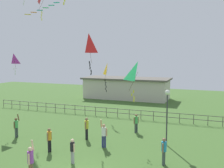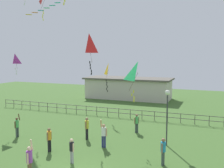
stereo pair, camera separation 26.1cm
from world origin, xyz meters
The scene contains 15 objects.
lamppost centered at (3.52, 7.22, 2.98)m, with size 0.36×0.36×4.05m.
person_0 centered at (0.62, 9.41, 0.92)m, with size 0.35×0.39×1.60m.
person_1 centered at (-2.47, 6.32, 0.98)m, with size 0.32×0.52×1.71m.
person_2 centered at (-0.53, 5.15, 1.00)m, with size 0.52×0.31×1.99m.
person_3 centered at (-3.62, 3.04, 0.94)m, with size 0.30×0.49×1.63m.
person_4 centered at (-2.26, -0.62, 1.03)m, with size 0.32×0.55×2.05m.
person_5 centered at (3.94, 3.69, 0.95)m, with size 0.30×0.49×1.65m.
person_6 centered at (-1.22, 1.93, 0.88)m, with size 0.42×0.28×1.53m.
person_7 centered at (-7.90, 4.76, 0.93)m, with size 0.33×0.48×1.85m.
kite_3 centered at (1.39, 6.98, 5.22)m, with size 1.33×1.30×2.85m.
kite_4 centered at (-10.19, 7.34, 6.12)m, with size 0.82×0.42×1.91m.
kite_7 centered at (-3.58, 13.34, 5.01)m, with size 0.84×0.95×2.99m.
kite_8 centered at (-2.58, 7.06, 7.31)m, with size 0.81×0.93×3.21m.
waterfront_railing centered at (-0.27, 14.00, 0.62)m, with size 36.03×0.06×0.95m.
pavilion_building centered at (-5.61, 26.00, 1.60)m, with size 12.98×5.25×3.15m.
Camera 2 is at (6.68, -11.22, 6.48)m, focal length 41.82 mm.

